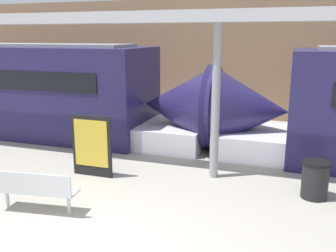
% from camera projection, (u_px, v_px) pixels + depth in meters
% --- Properties ---
extents(station_wall, '(56.00, 0.20, 5.00)m').
position_uv_depth(station_wall, '(221.00, 59.00, 15.89)').
color(station_wall, '#937051').
rests_on(station_wall, ground_plane).
extents(train_right, '(14.96, 2.93, 3.20)m').
position_uv_depth(train_right, '(15.00, 90.00, 13.80)').
color(train_right, '#231E4C').
rests_on(train_right, ground_plane).
extents(bench_near, '(1.75, 0.65, 0.88)m').
position_uv_depth(bench_near, '(34.00, 188.00, 7.44)').
color(bench_near, silver).
rests_on(bench_near, ground_plane).
extents(trash_bin, '(0.59, 0.59, 0.84)m').
position_uv_depth(trash_bin, '(315.00, 180.00, 8.15)').
color(trash_bin, black).
rests_on(trash_bin, ground_plane).
extents(poster_board, '(1.08, 0.07, 1.57)m').
position_uv_depth(poster_board, '(92.00, 146.00, 9.36)').
color(poster_board, black).
rests_on(poster_board, ground_plane).
extents(support_column_near, '(0.21, 0.21, 3.77)m').
position_uv_depth(support_column_near, '(216.00, 103.00, 9.03)').
color(support_column_near, gray).
rests_on(support_column_near, ground_plane).
extents(canopy_beam, '(28.00, 0.60, 0.28)m').
position_uv_depth(canopy_beam, '(218.00, 16.00, 8.55)').
color(canopy_beam, '#B7B7BC').
rests_on(canopy_beam, support_column_near).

